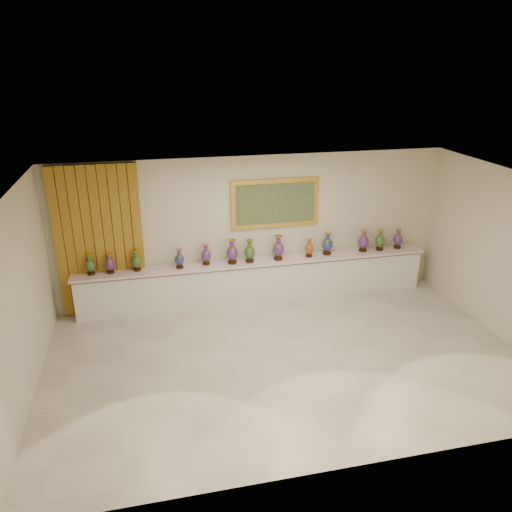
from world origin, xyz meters
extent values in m
plane|color=beige|center=(0.00, 0.00, 0.00)|extent=(8.00, 8.00, 0.00)
plane|color=beige|center=(0.00, 2.50, 1.50)|extent=(8.00, 0.00, 8.00)
plane|color=beige|center=(-4.00, 0.00, 1.50)|extent=(0.00, 5.00, 5.00)
plane|color=beige|center=(4.00, 0.00, 1.50)|extent=(0.00, 5.00, 5.00)
plane|color=white|center=(0.00, 0.00, 3.00)|extent=(8.00, 8.00, 0.00)
cube|color=gold|center=(-3.03, 2.44, 1.50)|extent=(1.64, 0.14, 2.95)
cube|color=gold|center=(0.43, 2.46, 2.03)|extent=(1.80, 0.06, 1.00)
cube|color=#1B361C|center=(0.43, 2.42, 2.03)|extent=(1.62, 0.02, 0.82)
cube|color=white|center=(0.00, 2.27, 0.41)|extent=(7.20, 0.42, 0.81)
cube|color=#FFD6D9|center=(0.00, 2.25, 0.88)|extent=(7.28, 0.48, 0.05)
cylinder|color=black|center=(-3.24, 2.28, 0.92)|extent=(0.14, 0.14, 0.04)
cone|color=gold|center=(-3.24, 2.28, 0.97)|extent=(0.13, 0.13, 0.03)
ellipsoid|color=black|center=(-3.24, 2.28, 1.08)|extent=(0.20, 0.20, 0.24)
cylinder|color=gold|center=(-3.24, 2.28, 1.18)|extent=(0.13, 0.13, 0.01)
cylinder|color=black|center=(-3.24, 2.28, 1.23)|extent=(0.08, 0.08, 0.09)
cone|color=black|center=(-3.24, 2.28, 1.29)|extent=(0.13, 0.13, 0.03)
cylinder|color=gold|center=(-3.24, 2.28, 1.31)|extent=(0.13, 0.13, 0.01)
cylinder|color=black|center=(-2.88, 2.26, 0.92)|extent=(0.14, 0.14, 0.04)
cone|color=gold|center=(-2.88, 2.26, 0.96)|extent=(0.12, 0.12, 0.03)
ellipsoid|color=#23114C|center=(-2.88, 2.26, 1.07)|extent=(0.20, 0.20, 0.23)
cylinder|color=gold|center=(-2.88, 2.26, 1.17)|extent=(0.13, 0.13, 0.01)
cylinder|color=#23114C|center=(-2.88, 2.26, 1.22)|extent=(0.07, 0.07, 0.08)
cone|color=#23114C|center=(-2.88, 2.26, 1.28)|extent=(0.13, 0.13, 0.03)
cylinder|color=gold|center=(-2.88, 2.26, 1.29)|extent=(0.13, 0.13, 0.01)
cylinder|color=black|center=(-2.38, 2.28, 0.92)|extent=(0.15, 0.15, 0.04)
cone|color=gold|center=(-2.38, 2.28, 0.97)|extent=(0.13, 0.13, 0.03)
ellipsoid|color=black|center=(-2.38, 2.28, 1.08)|extent=(0.24, 0.24, 0.24)
cylinder|color=gold|center=(-2.38, 2.28, 1.18)|extent=(0.13, 0.13, 0.01)
cylinder|color=black|center=(-2.38, 2.28, 1.24)|extent=(0.08, 0.08, 0.09)
cone|color=black|center=(-2.38, 2.28, 1.30)|extent=(0.13, 0.13, 0.03)
cylinder|color=gold|center=(-2.38, 2.28, 1.31)|extent=(0.14, 0.14, 0.01)
cylinder|color=black|center=(-1.56, 2.22, 0.92)|extent=(0.14, 0.14, 0.04)
cone|color=gold|center=(-1.56, 2.22, 0.96)|extent=(0.13, 0.13, 0.03)
ellipsoid|color=#0A0B3F|center=(-1.56, 2.22, 1.08)|extent=(0.21, 0.21, 0.24)
cylinder|color=gold|center=(-1.56, 2.22, 1.18)|extent=(0.13, 0.13, 0.01)
cylinder|color=#0A0B3F|center=(-1.56, 2.22, 1.23)|extent=(0.08, 0.08, 0.09)
cone|color=#0A0B3F|center=(-1.56, 2.22, 1.29)|extent=(0.13, 0.13, 0.03)
cylinder|color=gold|center=(-1.56, 2.22, 1.30)|extent=(0.13, 0.13, 0.01)
cylinder|color=black|center=(-1.03, 2.29, 0.92)|extent=(0.15, 0.15, 0.04)
cone|color=gold|center=(-1.03, 2.29, 0.97)|extent=(0.13, 0.13, 0.03)
ellipsoid|color=#23114C|center=(-1.03, 2.29, 1.09)|extent=(0.26, 0.26, 0.25)
cylinder|color=gold|center=(-1.03, 2.29, 1.19)|extent=(0.14, 0.14, 0.01)
cylinder|color=#23114C|center=(-1.03, 2.29, 1.25)|extent=(0.08, 0.08, 0.09)
cone|color=#23114C|center=(-1.03, 2.29, 1.31)|extent=(0.14, 0.14, 0.03)
cylinder|color=gold|center=(-1.03, 2.29, 1.33)|extent=(0.14, 0.14, 0.01)
cylinder|color=black|center=(-0.51, 2.22, 0.92)|extent=(0.18, 0.18, 0.05)
cone|color=gold|center=(-0.51, 2.22, 0.98)|extent=(0.15, 0.15, 0.03)
ellipsoid|color=#23114C|center=(-0.51, 2.22, 1.12)|extent=(0.30, 0.30, 0.29)
cylinder|color=gold|center=(-0.51, 2.22, 1.24)|extent=(0.16, 0.16, 0.01)
cylinder|color=#23114C|center=(-0.51, 2.22, 1.30)|extent=(0.09, 0.09, 0.11)
cone|color=#23114C|center=(-0.51, 2.22, 1.38)|extent=(0.16, 0.16, 0.04)
cylinder|color=gold|center=(-0.51, 2.22, 1.40)|extent=(0.16, 0.16, 0.01)
cylinder|color=black|center=(-0.15, 2.22, 0.92)|extent=(0.17, 0.17, 0.05)
cone|color=gold|center=(-0.15, 2.22, 0.98)|extent=(0.15, 0.15, 0.03)
ellipsoid|color=black|center=(-0.15, 2.22, 1.11)|extent=(0.29, 0.29, 0.28)
cylinder|color=gold|center=(-0.15, 2.22, 1.22)|extent=(0.15, 0.15, 0.01)
cylinder|color=black|center=(-0.15, 2.22, 1.28)|extent=(0.09, 0.09, 0.10)
cone|color=black|center=(-0.15, 2.22, 1.35)|extent=(0.15, 0.15, 0.04)
cylinder|color=gold|center=(-0.15, 2.22, 1.37)|extent=(0.16, 0.16, 0.01)
cylinder|color=black|center=(0.45, 2.22, 0.93)|extent=(0.18, 0.18, 0.05)
cone|color=gold|center=(0.45, 2.22, 0.98)|extent=(0.16, 0.16, 0.03)
ellipsoid|color=#23114C|center=(0.45, 2.22, 1.12)|extent=(0.31, 0.31, 0.30)
cylinder|color=gold|center=(0.45, 2.22, 1.25)|extent=(0.16, 0.16, 0.01)
cylinder|color=#23114C|center=(0.45, 2.22, 1.32)|extent=(0.10, 0.10, 0.11)
cone|color=#23114C|center=(0.45, 2.22, 1.39)|extent=(0.16, 0.16, 0.04)
cylinder|color=gold|center=(0.45, 2.22, 1.41)|extent=(0.17, 0.17, 0.01)
cylinder|color=black|center=(1.11, 2.23, 0.92)|extent=(0.14, 0.14, 0.04)
cone|color=gold|center=(1.11, 2.23, 0.96)|extent=(0.12, 0.12, 0.03)
ellipsoid|color=maroon|center=(1.11, 2.23, 1.07)|extent=(0.24, 0.24, 0.23)
cylinder|color=gold|center=(1.11, 2.23, 1.17)|extent=(0.12, 0.12, 0.01)
cylinder|color=maroon|center=(1.11, 2.23, 1.22)|extent=(0.07, 0.07, 0.08)
cone|color=maroon|center=(1.11, 2.23, 1.27)|extent=(0.12, 0.12, 0.03)
cylinder|color=gold|center=(1.11, 2.23, 1.29)|extent=(0.13, 0.13, 0.01)
cylinder|color=black|center=(1.53, 2.27, 0.92)|extent=(0.17, 0.17, 0.05)
cone|color=gold|center=(1.53, 2.27, 0.98)|extent=(0.15, 0.15, 0.03)
ellipsoid|color=#0A0B3F|center=(1.53, 2.27, 1.11)|extent=(0.26, 0.26, 0.28)
cylinder|color=gold|center=(1.53, 2.27, 1.23)|extent=(0.15, 0.15, 0.01)
cylinder|color=#0A0B3F|center=(1.53, 2.27, 1.29)|extent=(0.09, 0.09, 0.10)
cone|color=#0A0B3F|center=(1.53, 2.27, 1.36)|extent=(0.15, 0.15, 0.04)
cylinder|color=gold|center=(1.53, 2.27, 1.38)|extent=(0.16, 0.16, 0.01)
cylinder|color=black|center=(2.34, 2.28, 0.92)|extent=(0.17, 0.17, 0.05)
cone|color=gold|center=(2.34, 2.28, 0.98)|extent=(0.15, 0.15, 0.03)
ellipsoid|color=#23114C|center=(2.34, 2.28, 1.11)|extent=(0.30, 0.30, 0.28)
cylinder|color=gold|center=(2.34, 2.28, 1.23)|extent=(0.15, 0.15, 0.01)
cylinder|color=#23114C|center=(2.34, 2.28, 1.29)|extent=(0.09, 0.09, 0.10)
cone|color=#23114C|center=(2.34, 2.28, 1.36)|extent=(0.15, 0.15, 0.04)
cylinder|color=gold|center=(2.34, 2.28, 1.38)|extent=(0.16, 0.16, 0.01)
cylinder|color=black|center=(2.72, 2.27, 0.92)|extent=(0.16, 0.16, 0.05)
cone|color=gold|center=(2.72, 2.27, 0.97)|extent=(0.14, 0.14, 0.03)
ellipsoid|color=black|center=(2.72, 2.27, 1.10)|extent=(0.27, 0.27, 0.27)
cylinder|color=gold|center=(2.72, 2.27, 1.21)|extent=(0.15, 0.15, 0.01)
cylinder|color=black|center=(2.72, 2.27, 1.27)|extent=(0.09, 0.09, 0.10)
cone|color=black|center=(2.72, 2.27, 1.34)|extent=(0.15, 0.15, 0.04)
cylinder|color=gold|center=(2.72, 2.27, 1.35)|extent=(0.15, 0.15, 0.01)
cylinder|color=black|center=(3.15, 2.29, 0.92)|extent=(0.15, 0.15, 0.04)
cone|color=gold|center=(3.15, 2.29, 0.97)|extent=(0.14, 0.14, 0.03)
ellipsoid|color=#23114C|center=(3.15, 2.29, 1.09)|extent=(0.25, 0.25, 0.25)
cylinder|color=gold|center=(3.15, 2.29, 1.20)|extent=(0.14, 0.14, 0.01)
cylinder|color=#23114C|center=(3.15, 2.29, 1.25)|extent=(0.08, 0.08, 0.09)
cone|color=#23114C|center=(3.15, 2.29, 1.32)|extent=(0.14, 0.14, 0.03)
cylinder|color=gold|center=(3.15, 2.29, 1.33)|extent=(0.14, 0.14, 0.01)
cube|color=white|center=(-2.06, 2.13, 0.90)|extent=(0.10, 0.06, 0.00)
camera|label=1|loc=(-2.09, -6.92, 4.77)|focal=35.00mm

